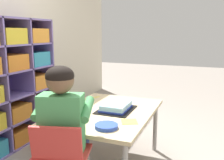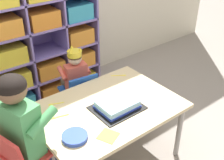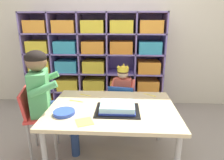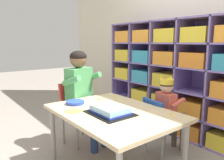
# 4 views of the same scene
# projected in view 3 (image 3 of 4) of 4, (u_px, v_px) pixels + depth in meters

# --- Properties ---
(ground) EXTENTS (16.00, 16.00, 0.00)m
(ground) POSITION_uv_depth(u_px,v_px,m) (112.00, 159.00, 1.94)
(ground) COLOR gray
(classroom_back_wall) EXTENTS (6.31, 0.10, 2.94)m
(classroom_back_wall) POSITION_uv_depth(u_px,v_px,m) (118.00, 13.00, 2.95)
(classroom_back_wall) COLOR beige
(classroom_back_wall) RESTS_ON ground
(storage_cubby_shelf) EXTENTS (2.07, 0.39, 1.47)m
(storage_cubby_shelf) POSITION_uv_depth(u_px,v_px,m) (96.00, 63.00, 2.93)
(storage_cubby_shelf) COLOR #7F6BB2
(storage_cubby_shelf) RESTS_ON ground
(activity_table) EXTENTS (1.17, 0.84, 0.58)m
(activity_table) POSITION_uv_depth(u_px,v_px,m) (112.00, 112.00, 1.79)
(activity_table) COLOR #D1B789
(activity_table) RESTS_ON ground
(classroom_chair_blue) EXTENTS (0.36, 0.39, 0.62)m
(classroom_chair_blue) POSITION_uv_depth(u_px,v_px,m) (122.00, 102.00, 2.36)
(classroom_chair_blue) COLOR #1E4CA8
(classroom_chair_blue) RESTS_ON ground
(child_with_crown) EXTENTS (0.32, 0.32, 0.85)m
(child_with_crown) POSITION_uv_depth(u_px,v_px,m) (123.00, 88.00, 2.42)
(child_with_crown) COLOR #D15647
(child_with_crown) RESTS_ON ground
(classroom_chair_adult_side) EXTENTS (0.39, 0.44, 0.72)m
(classroom_chair_adult_side) POSITION_uv_depth(u_px,v_px,m) (37.00, 114.00, 1.88)
(classroom_chair_adult_side) COLOR red
(classroom_chair_adult_side) RESTS_ON ground
(adult_helper_seated) EXTENTS (0.47, 0.46, 1.09)m
(adult_helper_seated) POSITION_uv_depth(u_px,v_px,m) (47.00, 92.00, 1.84)
(adult_helper_seated) COLOR #4C9E5B
(adult_helper_seated) RESTS_ON ground
(birthday_cake_on_tray) EXTENTS (0.39, 0.31, 0.10)m
(birthday_cake_on_tray) POSITION_uv_depth(u_px,v_px,m) (117.00, 108.00, 1.69)
(birthday_cake_on_tray) COLOR black
(birthday_cake_on_tray) RESTS_ON activity_table
(paper_plate_stack) EXTENTS (0.18, 0.18, 0.03)m
(paper_plate_stack) POSITION_uv_depth(u_px,v_px,m) (64.00, 112.00, 1.63)
(paper_plate_stack) COLOR blue
(paper_plate_stack) RESTS_ON activity_table
(paper_napkin_square) EXTENTS (0.17, 0.17, 0.00)m
(paper_napkin_square) POSITION_uv_depth(u_px,v_px,m) (84.00, 122.00, 1.51)
(paper_napkin_square) COLOR #F4DB4C
(paper_napkin_square) RESTS_ON activity_table
(fork_near_child_seat) EXTENTS (0.13, 0.06, 0.00)m
(fork_near_child_seat) POSITION_uv_depth(u_px,v_px,m) (85.00, 95.00, 2.06)
(fork_near_child_seat) COLOR yellow
(fork_near_child_seat) RESTS_ON activity_table
(fork_beside_plate_stack) EXTENTS (0.13, 0.09, 0.00)m
(fork_beside_plate_stack) POSITION_uv_depth(u_px,v_px,m) (151.00, 95.00, 2.05)
(fork_beside_plate_stack) COLOR yellow
(fork_beside_plate_stack) RESTS_ON activity_table
(fork_scattered_mid_table) EXTENTS (0.14, 0.05, 0.00)m
(fork_scattered_mid_table) POSITION_uv_depth(u_px,v_px,m) (75.00, 101.00, 1.90)
(fork_scattered_mid_table) COLOR yellow
(fork_scattered_mid_table) RESTS_ON activity_table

